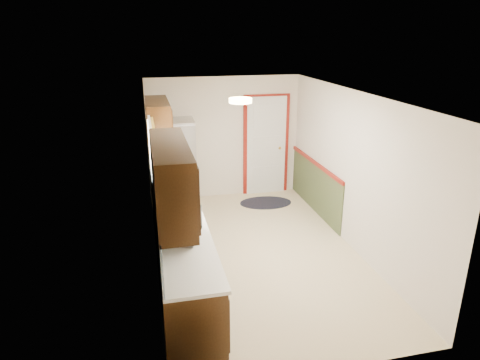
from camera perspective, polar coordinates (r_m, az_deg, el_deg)
room_shell at (r=6.17m, az=2.35°, el=0.22°), size 3.20×5.20×2.52m
kitchen_run at (r=5.86m, az=-8.72°, el=-5.20°), size 0.63×4.00×2.20m
back_wall_trim at (r=8.56m, az=4.87°, el=3.48°), size 1.12×2.30×2.08m
ceiling_fixture at (r=5.63m, az=0.06°, el=10.55°), size 0.30×0.30×0.06m
microwave at (r=5.00m, az=-7.73°, el=-5.66°), size 0.46×0.61×0.37m
refrigerator at (r=7.97m, az=-8.55°, el=1.88°), size 0.74×0.73×1.71m
rug at (r=8.45m, az=3.44°, el=-3.03°), size 1.07×0.75×0.01m
cooktop at (r=7.39m, az=-9.51°, el=1.17°), size 0.47×0.57×0.02m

